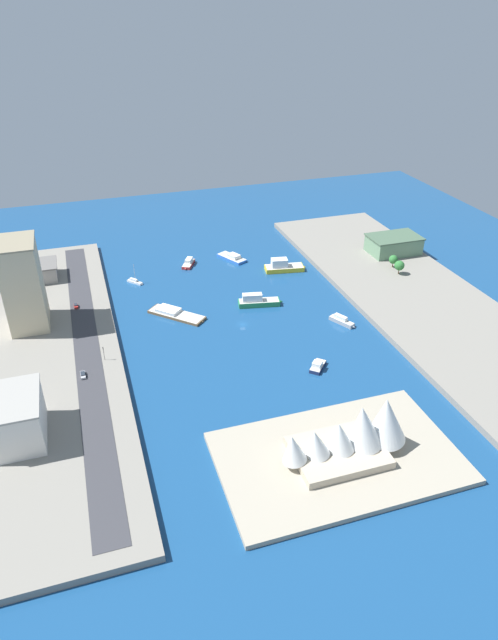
{
  "coord_description": "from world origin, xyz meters",
  "views": [
    {
      "loc": [
        68.84,
        224.25,
        139.7
      ],
      "look_at": [
        -2.23,
        3.18,
        3.78
      ],
      "focal_mm": 31.21,
      "sensor_mm": 36.0,
      "label": 1
    }
  ],
  "objects_px": {
    "barge_flat_brown": "(174,313)",
    "traffic_light_waterfront": "(104,351)",
    "tugboat_red": "(189,263)",
    "ferry_yellow_fast": "(283,266)",
    "sailboat_small_white": "(135,281)",
    "carpark_squat_concrete": "(23,273)",
    "office_block_beige": "(23,284)",
    "pickup_red": "(76,306)",
    "hotel_broad_white": "(17,418)",
    "yacht_sleek_gray": "(342,321)",
    "sedan_silver": "(83,375)",
    "opera_landmark": "(355,433)",
    "patrol_launch_navy": "(318,366)",
    "terminal_long_green": "(394,244)",
    "catamaran_blue": "(232,257)",
    "ferry_green_doubledeck": "(258,301)"
  },
  "relations": [
    {
      "from": "sedan_silver",
      "to": "opera_landmark",
      "type": "xyz_separation_m",
      "value": [
        -86.92,
        73.25,
        6.97
      ]
    },
    {
      "from": "patrol_launch_navy",
      "to": "opera_landmark",
      "type": "height_order",
      "value": "opera_landmark"
    },
    {
      "from": "yacht_sleek_gray",
      "to": "patrol_launch_navy",
      "type": "height_order",
      "value": "yacht_sleek_gray"
    },
    {
      "from": "barge_flat_brown",
      "to": "terminal_long_green",
      "type": "bearing_deg",
      "value": -167.74
    },
    {
      "from": "carpark_squat_concrete",
      "to": "opera_landmark",
      "type": "distance_m",
      "value": 208.91
    },
    {
      "from": "carpark_squat_concrete",
      "to": "pickup_red",
      "type": "height_order",
      "value": "carpark_squat_concrete"
    },
    {
      "from": "hotel_broad_white",
      "to": "pickup_red",
      "type": "bearing_deg",
      "value": -103.93
    },
    {
      "from": "catamaran_blue",
      "to": "terminal_long_green",
      "type": "height_order",
      "value": "terminal_long_green"
    },
    {
      "from": "carpark_squat_concrete",
      "to": "opera_landmark",
      "type": "height_order",
      "value": "opera_landmark"
    },
    {
      "from": "ferry_green_doubledeck",
      "to": "sedan_silver",
      "type": "distance_m",
      "value": 99.29
    },
    {
      "from": "terminal_long_green",
      "to": "traffic_light_waterfront",
      "type": "bearing_deg",
      "value": 19.89
    },
    {
      "from": "carpark_squat_concrete",
      "to": "traffic_light_waterfront",
      "type": "bearing_deg",
      "value": 110.59
    },
    {
      "from": "terminal_long_green",
      "to": "hotel_broad_white",
      "type": "height_order",
      "value": "hotel_broad_white"
    },
    {
      "from": "yacht_sleek_gray",
      "to": "ferry_green_doubledeck",
      "type": "relative_size",
      "value": 0.6
    },
    {
      "from": "traffic_light_waterfront",
      "to": "sedan_silver",
      "type": "bearing_deg",
      "value": 45.42
    },
    {
      "from": "terminal_long_green",
      "to": "hotel_broad_white",
      "type": "distance_m",
      "value": 237.17
    },
    {
      "from": "tugboat_red",
      "to": "sailboat_small_white",
      "type": "height_order",
      "value": "sailboat_small_white"
    },
    {
      "from": "terminal_long_green",
      "to": "opera_landmark",
      "type": "xyz_separation_m",
      "value": [
        102.37,
        148.04,
        2.54
      ]
    },
    {
      "from": "tugboat_red",
      "to": "carpark_squat_concrete",
      "type": "distance_m",
      "value": 92.3
    },
    {
      "from": "sailboat_small_white",
      "to": "terminal_long_green",
      "type": "xyz_separation_m",
      "value": [
        -156.43,
        11.92,
        7.22
      ]
    },
    {
      "from": "sailboat_small_white",
      "to": "patrol_launch_navy",
      "type": "height_order",
      "value": "sailboat_small_white"
    },
    {
      "from": "hotel_broad_white",
      "to": "sedan_silver",
      "type": "bearing_deg",
      "value": -126.49
    },
    {
      "from": "catamaran_blue",
      "to": "office_block_beige",
      "type": "xyz_separation_m",
      "value": [
        115.1,
        49.69,
        22.98
      ]
    },
    {
      "from": "office_block_beige",
      "to": "pickup_red",
      "type": "relative_size",
      "value": 9.84
    },
    {
      "from": "ferry_yellow_fast",
      "to": "sailboat_small_white",
      "type": "relative_size",
      "value": 2.13
    },
    {
      "from": "yacht_sleek_gray",
      "to": "sailboat_small_white",
      "type": "relative_size",
      "value": 1.23
    },
    {
      "from": "terminal_long_green",
      "to": "yacht_sleek_gray",
      "type": "bearing_deg",
      "value": 44.35
    },
    {
      "from": "hotel_broad_white",
      "to": "traffic_light_waterfront",
      "type": "height_order",
      "value": "hotel_broad_white"
    },
    {
      "from": "yacht_sleek_gray",
      "to": "carpark_squat_concrete",
      "type": "height_order",
      "value": "carpark_squat_concrete"
    },
    {
      "from": "ferry_green_doubledeck",
      "to": "carpark_squat_concrete",
      "type": "bearing_deg",
      "value": -28.1
    },
    {
      "from": "yacht_sleek_gray",
      "to": "opera_landmark",
      "type": "height_order",
      "value": "opera_landmark"
    },
    {
      "from": "ferry_yellow_fast",
      "to": "opera_landmark",
      "type": "distance_m",
      "value": 153.43
    },
    {
      "from": "office_block_beige",
      "to": "hotel_broad_white",
      "type": "xyz_separation_m",
      "value": [
        1.99,
        82.6,
        -12.59
      ]
    },
    {
      "from": "yacht_sleek_gray",
      "to": "traffic_light_waterfront",
      "type": "xyz_separation_m",
      "value": [
        114.19,
        1.0,
        5.75
      ]
    },
    {
      "from": "barge_flat_brown",
      "to": "traffic_light_waterfront",
      "type": "xyz_separation_m",
      "value": [
        37.24,
        34.03,
        6.11
      ]
    },
    {
      "from": "ferry_green_doubledeck",
      "to": "sedan_silver",
      "type": "relative_size",
      "value": 4.54
    },
    {
      "from": "opera_landmark",
      "to": "traffic_light_waterfront",
      "type": "bearing_deg",
      "value": -47.07
    },
    {
      "from": "tugboat_red",
      "to": "barge_flat_brown",
      "type": "height_order",
      "value": "tugboat_red"
    },
    {
      "from": "ferry_yellow_fast",
      "to": "opera_landmark",
      "type": "relative_size",
      "value": 0.53
    },
    {
      "from": "tugboat_red",
      "to": "carpark_squat_concrete",
      "type": "height_order",
      "value": "carpark_squat_concrete"
    },
    {
      "from": "patrol_launch_navy",
      "to": "traffic_light_waterfront",
      "type": "height_order",
      "value": "traffic_light_waterfront"
    },
    {
      "from": "office_block_beige",
      "to": "carpark_squat_concrete",
      "type": "relative_size",
      "value": 1.17
    },
    {
      "from": "ferry_yellow_fast",
      "to": "traffic_light_waterfront",
      "type": "distance_m",
      "value": 127.44
    },
    {
      "from": "office_block_beige",
      "to": "traffic_light_waterfront",
      "type": "height_order",
      "value": "office_block_beige"
    },
    {
      "from": "yacht_sleek_gray",
      "to": "hotel_broad_white",
      "type": "xyz_separation_m",
      "value": [
        146.8,
        41.83,
        10.15
      ]
    },
    {
      "from": "sailboat_small_white",
      "to": "hotel_broad_white",
      "type": "bearing_deg",
      "value": 64.64
    },
    {
      "from": "ferry_yellow_fast",
      "to": "sailboat_small_white",
      "type": "distance_m",
      "value": 85.73
    },
    {
      "from": "tugboat_red",
      "to": "barge_flat_brown",
      "type": "relative_size",
      "value": 0.51
    },
    {
      "from": "catamaran_blue",
      "to": "patrol_launch_navy",
      "type": "bearing_deg",
      "value": 91.31
    },
    {
      "from": "catamaran_blue",
      "to": "carpark_squat_concrete",
      "type": "distance_m",
      "value": 119.62
    }
  ]
}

